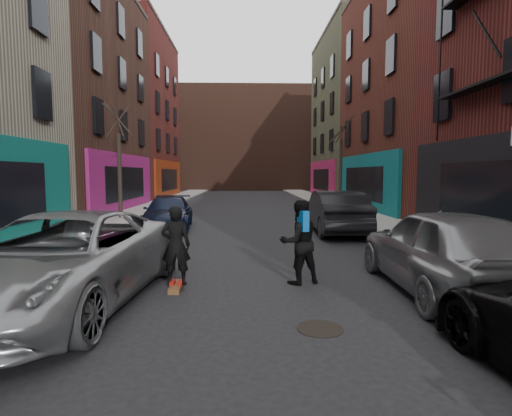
{
  "coord_description": "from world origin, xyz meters",
  "views": [
    {
      "loc": [
        0.02,
        -1.9,
        2.34
      ],
      "look_at": [
        0.24,
        6.52,
        1.6
      ],
      "focal_mm": 28.0,
      "sensor_mm": 36.0,
      "label": 1
    }
  ],
  "objects": [
    {
      "name": "manhole",
      "position": [
        1.14,
        3.89,
        0.01
      ],
      "size": [
        0.79,
        0.79,
        0.01
      ],
      "primitive_type": "cylinder",
      "rotation": [
        0.0,
        0.0,
        -0.14
      ],
      "color": "black",
      "rests_on": "ground"
    },
    {
      "name": "tree_left_far",
      "position": [
        -6.2,
        18.0,
        3.38
      ],
      "size": [
        2.0,
        2.0,
        6.5
      ],
      "primitive_type": null,
      "color": "black",
      "rests_on": "sidewalk_left"
    },
    {
      "name": "parked_left_end",
      "position": [
        -3.22,
        14.74,
        0.67
      ],
      "size": [
        2.28,
        4.79,
        1.35
      ],
      "primitive_type": "imported",
      "rotation": [
        0.0,
        0.0,
        0.09
      ],
      "color": "black",
      "rests_on": "ground"
    },
    {
      "name": "sidewalk_left",
      "position": [
        -6.25,
        30.0,
        0.07
      ],
      "size": [
        2.5,
        84.0,
        0.13
      ],
      "primitive_type": "cube",
      "color": "gray",
      "rests_on": "ground"
    },
    {
      "name": "tree_right_far",
      "position": [
        6.2,
        24.0,
        3.53
      ],
      "size": [
        2.0,
        2.0,
        6.8
      ],
      "primitive_type": null,
      "color": "black",
      "rests_on": "sidewalk_right"
    },
    {
      "name": "parked_right_end",
      "position": [
        3.52,
        13.56,
        0.83
      ],
      "size": [
        1.79,
        5.04,
        1.66
      ],
      "primitive_type": "imported",
      "rotation": [
        0.0,
        0.0,
        3.13
      ],
      "color": "black",
      "rests_on": "ground"
    },
    {
      "name": "parked_right_far",
      "position": [
        3.87,
        5.62,
        0.86
      ],
      "size": [
        2.11,
        5.08,
        1.72
      ],
      "primitive_type": "imported",
      "rotation": [
        0.0,
        0.0,
        3.13
      ],
      "color": "gray",
      "rests_on": "ground"
    },
    {
      "name": "building_far",
      "position": [
        0.0,
        56.0,
        7.0
      ],
      "size": [
        40.0,
        10.0,
        14.0
      ],
      "primitive_type": "cube",
      "color": "#47281E",
      "rests_on": "ground"
    },
    {
      "name": "parked_left_far",
      "position": [
        -3.2,
        5.1,
        0.82
      ],
      "size": [
        3.22,
        6.12,
        1.64
      ],
      "primitive_type": "imported",
      "rotation": [
        0.0,
        0.0,
        -0.08
      ],
      "color": "gray",
      "rests_on": "ground"
    },
    {
      "name": "skateboarder",
      "position": [
        -1.38,
        6.02,
        0.9
      ],
      "size": [
        0.59,
        0.39,
        1.6
      ],
      "primitive_type": "imported",
      "rotation": [
        0.0,
        0.0,
        3.16
      ],
      "color": "black",
      "rests_on": "skateboard"
    },
    {
      "name": "sidewalk_right",
      "position": [
        6.25,
        30.0,
        0.07
      ],
      "size": [
        2.5,
        84.0,
        0.13
      ],
      "primitive_type": "cube",
      "color": "gray",
      "rests_on": "ground"
    },
    {
      "name": "skateboard",
      "position": [
        -1.38,
        6.02,
        0.05
      ],
      "size": [
        0.23,
        0.8,
        0.1
      ],
      "primitive_type": "cube",
      "rotation": [
        0.0,
        0.0,
        0.01
      ],
      "color": "brown",
      "rests_on": "ground"
    },
    {
      "name": "pedestrian",
      "position": [
        1.15,
        6.4,
        0.89
      ],
      "size": [
        1.03,
        0.9,
        1.77
      ],
      "rotation": [
        0.0,
        0.0,
        3.45
      ],
      "color": "black",
      "rests_on": "ground"
    }
  ]
}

